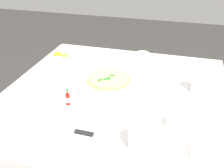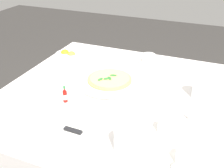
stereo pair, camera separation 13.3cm
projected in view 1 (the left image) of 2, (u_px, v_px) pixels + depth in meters
name	position (u px, v px, depth m)	size (l,w,h in m)	color
dining_table	(115.00, 114.00, 1.37)	(1.08, 1.08, 0.75)	white
pizza_plate	(109.00, 81.00, 1.37)	(0.34, 0.34, 0.02)	white
pizza	(109.00, 79.00, 1.36)	(0.23, 0.23, 0.02)	#DBAD60
coffee_cup_near_left	(4.00, 110.00, 1.11)	(0.13, 0.13, 0.07)	white
coffee_cup_center_back	(142.00, 58.00, 1.60)	(0.13, 0.13, 0.06)	white
coffee_cup_near_right	(201.00, 152.00, 0.90)	(0.13, 0.13, 0.06)	white
coffee_cup_back_corner	(176.00, 123.00, 1.04)	(0.13, 0.13, 0.06)	white
water_glass_right_edge	(199.00, 83.00, 1.27)	(0.07, 0.07, 0.12)	white
water_glass_left_edge	(139.00, 138.00, 0.93)	(0.07, 0.07, 0.11)	white
napkin_folded	(73.00, 134.00, 1.01)	(0.23, 0.15, 0.02)	white
dinner_knife	(72.00, 131.00, 1.00)	(0.20, 0.02, 0.01)	silver
citrus_bowl	(61.00, 58.00, 1.59)	(0.15, 0.15, 0.06)	white
hot_sauce_bottle	(68.00, 98.00, 1.18)	(0.02, 0.02, 0.08)	#B7140F
salt_shaker	(61.00, 100.00, 1.19)	(0.03, 0.03, 0.06)	white
pepper_shaker	(75.00, 100.00, 1.19)	(0.03, 0.03, 0.06)	white
menu_card	(204.00, 113.00, 1.09)	(0.08, 0.04, 0.06)	white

